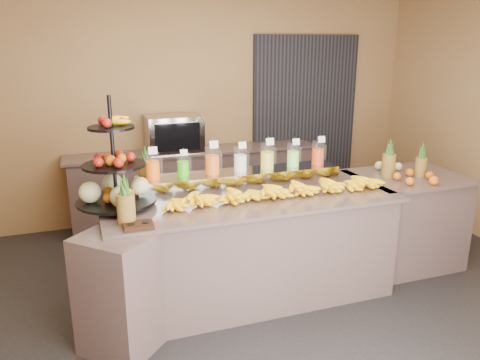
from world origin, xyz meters
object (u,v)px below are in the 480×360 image
pitcher_tray (240,179)px  condiment_caddy (138,226)px  banana_heap (279,188)px  fruit_stand (121,179)px  right_fruit_pile (409,172)px  oven_warmer (174,134)px

pitcher_tray → condiment_caddy: bearing=-145.8°
banana_heap → fruit_stand: fruit_stand is taller
banana_heap → right_fruit_pile: bearing=2.9°
pitcher_tray → banana_heap: banana_heap is taller
banana_heap → fruit_stand: (-1.29, 0.18, 0.15)m
pitcher_tray → banana_heap: (0.23, -0.35, -0.00)m
pitcher_tray → right_fruit_pile: 1.64m
pitcher_tray → fruit_stand: 1.09m
fruit_stand → pitcher_tray: bearing=-5.8°
pitcher_tray → condiment_caddy: (-1.00, -0.68, -0.06)m
banana_heap → right_fruit_pile: right_fruit_pile is taller
banana_heap → right_fruit_pile: (1.39, 0.07, -0.00)m
fruit_stand → condiment_caddy: (0.06, -0.51, -0.21)m
pitcher_tray → oven_warmer: bearing=98.8°
fruit_stand → oven_warmer: bearing=51.3°
pitcher_tray → condiment_caddy: size_ratio=8.95×
pitcher_tray → fruit_stand: (-1.06, -0.17, 0.15)m
right_fruit_pile → pitcher_tray: bearing=170.1°
pitcher_tray → right_fruit_pile: size_ratio=4.36×
fruit_stand → oven_warmer: fruit_stand is taller
right_fruit_pile → oven_warmer: 2.71m
pitcher_tray → right_fruit_pile: bearing=-9.9°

